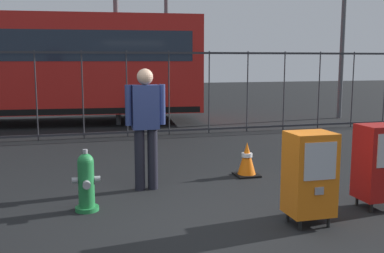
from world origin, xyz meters
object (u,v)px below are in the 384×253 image
(newspaper_box_secondary, at_px, (379,162))
(traffic_cone, at_px, (247,159))
(fire_hydrant, at_px, (86,182))
(pedestrian, at_px, (146,122))
(newspaper_box_primary, at_px, (310,174))
(bus_near, at_px, (10,63))

(newspaper_box_secondary, height_order, traffic_cone, newspaper_box_secondary)
(newspaper_box_secondary, bearing_deg, traffic_cone, 117.39)
(fire_hydrant, height_order, pedestrian, pedestrian)
(traffic_cone, bearing_deg, fire_hydrant, -157.06)
(fire_hydrant, xyz_separation_m, newspaper_box_primary, (2.32, -1.09, 0.22))
(newspaper_box_secondary, xyz_separation_m, traffic_cone, (-0.95, 1.84, -0.31))
(newspaper_box_secondary, relative_size, pedestrian, 0.61)
(fire_hydrant, xyz_separation_m, traffic_cone, (2.46, 1.04, -0.09))
(fire_hydrant, relative_size, bus_near, 0.07)
(pedestrian, height_order, traffic_cone, pedestrian)
(newspaper_box_primary, height_order, pedestrian, pedestrian)
(fire_hydrant, distance_m, newspaper_box_primary, 2.57)
(traffic_cone, distance_m, bus_near, 8.41)
(traffic_cone, height_order, bus_near, bus_near)
(newspaper_box_secondary, bearing_deg, pedestrian, 149.62)
(fire_hydrant, height_order, newspaper_box_secondary, newspaper_box_secondary)
(newspaper_box_primary, xyz_separation_m, bus_near, (-4.07, 9.26, 1.14))
(fire_hydrant, xyz_separation_m, bus_near, (-1.75, 8.17, 1.36))
(newspaper_box_primary, height_order, bus_near, bus_near)
(fire_hydrant, relative_size, traffic_cone, 1.41)
(fire_hydrant, height_order, bus_near, bus_near)
(newspaper_box_primary, xyz_separation_m, newspaper_box_secondary, (1.09, 0.29, 0.00))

